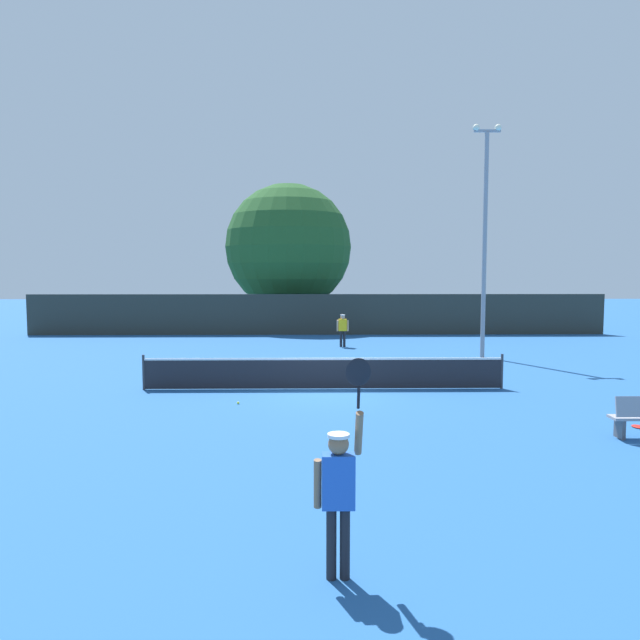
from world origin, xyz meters
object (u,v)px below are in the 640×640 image
Objects in this scene: player_receiving at (343,327)px; light_pole at (485,228)px; parked_car_far at (465,312)px; parked_car_near at (279,312)px; tennis_ball at (238,403)px; spare_racket at (639,427)px; large_tree at (288,247)px; player_serving at (339,483)px; parked_car_mid at (348,314)px.

player_receiving is 0.16× the size of light_pole.
player_receiving is 15.61m from parked_car_far.
light_pole reaches higher than parked_car_near.
tennis_ball is 9.88m from spare_racket.
large_tree reaches higher than spare_racket.
parked_car_far is (12.90, -1.11, 0.00)m from parked_car_near.
light_pole is (6.89, 17.93, 4.22)m from player_serving.
parked_car_near is (-3.74, 13.74, -0.16)m from player_receiving.
tennis_ball is 0.02× the size of parked_car_far.
light_pole is at bearing -58.23° from large_tree.
player_serving is at bearing -86.84° from large_tree.
light_pole is 2.18× the size of parked_car_far.
large_tree is (-8.65, 13.97, -0.20)m from light_pole.
parked_car_far is at bearing 77.85° from light_pole.
parked_car_mid is (4.47, 23.34, 0.74)m from tennis_ball.
light_pole is (-0.35, 11.33, 5.35)m from spare_racket.
light_pole is at bearing 68.98° from player_serving.
parked_car_near is 0.98× the size of parked_car_mid.
parked_car_near reaches higher than tennis_ball.
light_pole is 16.43m from large_tree.
spare_racket is 27.65m from parked_car_far.
parked_car_near is 12.95m from parked_car_far.
tennis_ball is 23.78m from parked_car_mid.
parked_car_mid is at bearing 101.05° from spare_racket.
light_pole is 1.04× the size of large_tree.
parked_car_far is (8.19, 1.52, 0.00)m from parked_car_mid.
tennis_ball is 0.02× the size of parked_car_mid.
light_pole reaches higher than spare_racket.
parked_car_mid is (-5.07, 25.94, 0.76)m from spare_racket.
light_pole is at bearing -95.05° from parked_car_far.
player_serving is 0.59× the size of parked_car_mid.
spare_racket is (6.03, -14.83, -0.92)m from player_receiving.
player_receiving is 0.36× the size of parked_car_near.
light_pole is at bearing -57.82° from parked_car_near.
player_serving is at bearing -100.11° from parked_car_mid.
large_tree reaches higher than parked_car_far.
large_tree is 5.53m from parked_car_near.
player_receiving is 11.68m from large_tree.
parked_car_far is (3.13, 27.46, 0.76)m from spare_racket.
large_tree is at bearing 121.77° from light_pole.
light_pole is 2.19× the size of parked_car_mid.
player_receiving is (1.20, 21.43, -0.21)m from player_serving.
player_serving is 19.67m from light_pole.
player_serving is 0.28× the size of large_tree.
parked_car_near is at bearing 90.55° from tennis_ball.
parked_car_far reaches higher than tennis_ball.
tennis_ball is 0.01× the size of light_pole.
player_receiving is 0.17× the size of large_tree.
parked_car_near is at bearing 103.46° from large_tree.
parked_car_far is (12.66, 24.86, 0.74)m from tennis_ball.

